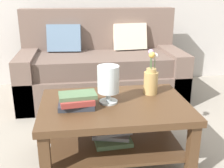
% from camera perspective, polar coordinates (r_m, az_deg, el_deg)
% --- Properties ---
extents(ground_plane, '(10.00, 10.00, 0.00)m').
position_cam_1_polar(ground_plane, '(2.61, -1.53, -10.27)').
color(ground_plane, gray).
extents(couch, '(1.90, 0.90, 1.06)m').
position_cam_1_polar(couch, '(3.35, -2.29, 3.22)').
color(couch, brown).
rests_on(couch, ground).
extents(coffee_table, '(1.10, 0.75, 0.48)m').
position_cam_1_polar(coffee_table, '(2.11, 0.52, -7.44)').
color(coffee_table, '#4C331E').
rests_on(coffee_table, ground).
extents(book_stack_main, '(0.28, 0.21, 0.11)m').
position_cam_1_polar(book_stack_main, '(1.97, -7.30, -3.46)').
color(book_stack_main, '#2D333D').
rests_on(book_stack_main, coffee_table).
extents(glass_hurricane_vase, '(0.16, 0.16, 0.28)m').
position_cam_1_polar(glass_hurricane_vase, '(2.00, -0.77, 0.67)').
color(glass_hurricane_vase, silver).
rests_on(glass_hurricane_vase, coffee_table).
extents(flower_pitcher, '(0.11, 0.11, 0.36)m').
position_cam_1_polar(flower_pitcher, '(2.22, 8.10, 1.08)').
color(flower_pitcher, tan).
rests_on(flower_pitcher, coffee_table).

